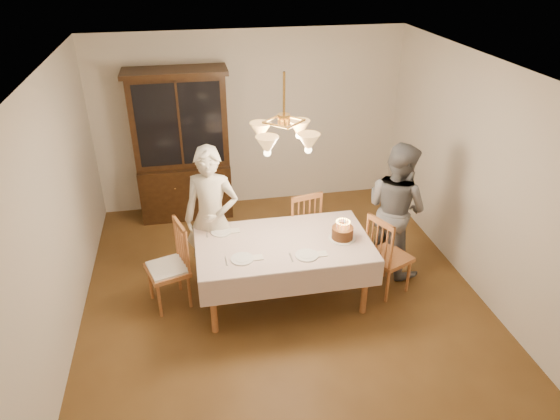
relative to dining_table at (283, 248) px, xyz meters
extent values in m
plane|color=#513417|center=(0.00, 0.00, -0.68)|extent=(5.00, 5.00, 0.00)
plane|color=white|center=(0.00, 0.00, 1.92)|extent=(5.00, 5.00, 0.00)
plane|color=beige|center=(0.00, 2.50, 0.62)|extent=(4.50, 0.00, 4.50)
plane|color=beige|center=(0.00, -2.50, 0.62)|extent=(4.50, 0.00, 4.50)
plane|color=beige|center=(-2.25, 0.00, 0.62)|extent=(0.00, 5.00, 5.00)
plane|color=beige|center=(2.25, 0.00, 0.62)|extent=(0.00, 5.00, 5.00)
cube|color=#96552B|center=(0.00, 0.00, 0.05)|extent=(1.80, 1.00, 0.04)
cube|color=silver|center=(0.00, 0.00, 0.07)|extent=(1.90, 1.10, 0.01)
cylinder|color=#96552B|center=(-0.82, -0.42, -0.33)|extent=(0.07, 0.07, 0.71)
cylinder|color=#96552B|center=(0.82, -0.42, -0.33)|extent=(0.07, 0.07, 0.71)
cylinder|color=#96552B|center=(-0.82, 0.42, -0.33)|extent=(0.07, 0.07, 0.71)
cylinder|color=#96552B|center=(0.82, 0.42, -0.33)|extent=(0.07, 0.07, 0.71)
cube|color=black|center=(-1.02, 2.23, -0.28)|extent=(1.30, 0.50, 0.80)
cube|color=black|center=(-1.02, 2.28, 0.77)|extent=(1.30, 0.40, 1.30)
cube|color=black|center=(-1.02, 2.08, 0.77)|extent=(1.14, 0.01, 1.14)
cube|color=black|center=(-1.02, 2.23, 1.45)|extent=(1.38, 0.54, 0.06)
cube|color=#96552B|center=(0.36, 0.78, -0.23)|extent=(0.52, 0.50, 0.05)
cube|color=#96552B|center=(0.40, 0.59, 0.29)|extent=(0.40, 0.12, 0.06)
cylinder|color=#96552B|center=(0.50, 0.98, -0.47)|extent=(0.04, 0.04, 0.43)
cylinder|color=#96552B|center=(0.15, 0.90, -0.47)|extent=(0.04, 0.04, 0.43)
cylinder|color=#96552B|center=(0.58, 0.65, -0.47)|extent=(0.04, 0.04, 0.43)
cylinder|color=#96552B|center=(0.22, 0.57, -0.47)|extent=(0.04, 0.04, 0.43)
cube|color=#96552B|center=(-1.28, 0.15, -0.23)|extent=(0.53, 0.55, 0.05)
cube|color=#96552B|center=(-1.10, 0.21, 0.29)|extent=(0.15, 0.39, 0.06)
cylinder|color=#96552B|center=(-1.49, 0.27, -0.47)|extent=(0.04, 0.04, 0.43)
cylinder|color=#96552B|center=(-1.38, -0.07, -0.47)|extent=(0.04, 0.04, 0.43)
cylinder|color=#96552B|center=(-1.17, 0.38, -0.47)|extent=(0.04, 0.04, 0.43)
cylinder|color=#96552B|center=(-1.06, 0.03, -0.47)|extent=(0.04, 0.04, 0.43)
cube|color=silver|center=(-1.28, 0.15, -0.20)|extent=(0.48, 0.50, 0.03)
cube|color=#96552B|center=(1.22, -0.07, -0.23)|extent=(0.56, 0.57, 0.05)
cube|color=#96552B|center=(1.05, -0.14, 0.29)|extent=(0.19, 0.38, 0.06)
cylinder|color=#96552B|center=(1.45, -0.16, -0.47)|extent=(0.04, 0.04, 0.43)
cylinder|color=#96552B|center=(1.30, 0.17, -0.47)|extent=(0.04, 0.04, 0.43)
cylinder|color=#96552B|center=(1.14, -0.30, -0.47)|extent=(0.04, 0.04, 0.43)
cylinder|color=#96552B|center=(0.99, 0.03, -0.47)|extent=(0.04, 0.04, 0.43)
imported|color=beige|center=(-0.74, 0.47, 0.18)|extent=(0.72, 0.58, 1.73)
imported|color=slate|center=(1.45, 0.38, 0.15)|extent=(0.93, 1.00, 1.66)
cylinder|color=white|center=(0.65, -0.05, 0.08)|extent=(0.30, 0.30, 0.01)
cylinder|color=#3B1F0D|center=(0.65, -0.05, 0.15)|extent=(0.24, 0.24, 0.13)
cylinder|color=#598CD8|center=(0.72, -0.05, 0.25)|extent=(0.01, 0.01, 0.07)
sphere|color=#FFB23F|center=(0.72, -0.05, 0.29)|extent=(0.01, 0.01, 0.01)
cylinder|color=pink|center=(0.72, -0.03, 0.25)|extent=(0.01, 0.01, 0.07)
sphere|color=#FFB23F|center=(0.72, -0.03, 0.29)|extent=(0.01, 0.01, 0.01)
cylinder|color=#EACC66|center=(0.70, -0.01, 0.25)|extent=(0.01, 0.01, 0.07)
sphere|color=#FFB23F|center=(0.70, -0.01, 0.29)|extent=(0.01, 0.01, 0.01)
cylinder|color=#598CD8|center=(0.68, 0.01, 0.25)|extent=(0.01, 0.01, 0.07)
sphere|color=#FFB23F|center=(0.68, 0.01, 0.29)|extent=(0.01, 0.01, 0.01)
cylinder|color=pink|center=(0.66, 0.02, 0.25)|extent=(0.01, 0.01, 0.07)
sphere|color=#FFB23F|center=(0.66, 0.02, 0.29)|extent=(0.01, 0.01, 0.01)
cylinder|color=#EACC66|center=(0.64, 0.02, 0.25)|extent=(0.01, 0.01, 0.07)
sphere|color=#FFB23F|center=(0.64, 0.02, 0.29)|extent=(0.01, 0.01, 0.01)
cylinder|color=#598CD8|center=(0.61, 0.01, 0.25)|extent=(0.01, 0.01, 0.07)
sphere|color=#FFB23F|center=(0.61, 0.01, 0.29)|extent=(0.01, 0.01, 0.01)
cylinder|color=pink|center=(0.59, -0.01, 0.25)|extent=(0.01, 0.01, 0.07)
sphere|color=#FFB23F|center=(0.59, -0.01, 0.29)|extent=(0.01, 0.01, 0.01)
cylinder|color=#EACC66|center=(0.58, -0.03, 0.25)|extent=(0.01, 0.01, 0.07)
sphere|color=#FFB23F|center=(0.58, -0.03, 0.29)|extent=(0.01, 0.01, 0.01)
cylinder|color=#598CD8|center=(0.58, -0.05, 0.25)|extent=(0.01, 0.01, 0.07)
sphere|color=#FFB23F|center=(0.58, -0.05, 0.29)|extent=(0.01, 0.01, 0.01)
cylinder|color=pink|center=(0.58, -0.08, 0.25)|extent=(0.01, 0.01, 0.07)
sphere|color=#FFB23F|center=(0.58, -0.08, 0.29)|extent=(0.01, 0.01, 0.01)
cylinder|color=#EACC66|center=(0.59, -0.10, 0.25)|extent=(0.01, 0.01, 0.07)
sphere|color=#FFB23F|center=(0.59, -0.10, 0.29)|extent=(0.01, 0.01, 0.01)
cylinder|color=#598CD8|center=(0.61, -0.11, 0.25)|extent=(0.01, 0.01, 0.07)
sphere|color=#FFB23F|center=(0.61, -0.11, 0.29)|extent=(0.01, 0.01, 0.01)
cylinder|color=pink|center=(0.64, -0.12, 0.25)|extent=(0.01, 0.01, 0.07)
sphere|color=#FFB23F|center=(0.64, -0.12, 0.29)|extent=(0.01, 0.01, 0.01)
cylinder|color=#EACC66|center=(0.66, -0.12, 0.25)|extent=(0.01, 0.01, 0.07)
sphere|color=#FFB23F|center=(0.66, -0.12, 0.29)|extent=(0.01, 0.01, 0.01)
cylinder|color=#598CD8|center=(0.68, -0.11, 0.25)|extent=(0.01, 0.01, 0.07)
sphere|color=#FFB23F|center=(0.68, -0.11, 0.29)|extent=(0.01, 0.01, 0.01)
cylinder|color=pink|center=(0.70, -0.10, 0.25)|extent=(0.01, 0.01, 0.07)
sphere|color=#FFB23F|center=(0.70, -0.10, 0.29)|extent=(0.01, 0.01, 0.01)
cylinder|color=#EACC66|center=(0.72, -0.08, 0.25)|extent=(0.01, 0.01, 0.07)
sphere|color=#FFB23F|center=(0.72, -0.08, 0.29)|extent=(0.01, 0.01, 0.01)
cylinder|color=white|center=(-0.48, -0.25, 0.08)|extent=(0.24, 0.24, 0.02)
cube|color=silver|center=(-0.65, -0.25, 0.08)|extent=(0.01, 0.16, 0.01)
cube|color=silver|center=(-0.32, -0.25, 0.08)|extent=(0.10, 0.10, 0.01)
cylinder|color=white|center=(0.19, -0.31, 0.08)|extent=(0.24, 0.24, 0.02)
cube|color=silver|center=(0.02, -0.31, 0.08)|extent=(0.01, 0.16, 0.01)
cube|color=silver|center=(0.35, -0.31, 0.08)|extent=(0.10, 0.10, 0.01)
cylinder|color=white|center=(-0.65, 0.33, 0.08)|extent=(0.23, 0.23, 0.02)
cube|color=silver|center=(-0.81, 0.33, 0.08)|extent=(0.01, 0.16, 0.01)
cube|color=silver|center=(-0.49, 0.33, 0.08)|extent=(0.10, 0.10, 0.01)
cylinder|color=#BF8C3F|center=(0.00, 0.00, 1.72)|extent=(0.02, 0.02, 0.40)
cylinder|color=#BF8C3F|center=(0.00, 0.00, 1.47)|extent=(0.12, 0.12, 0.10)
cone|color=#D8994C|center=(0.20, 0.20, 1.29)|extent=(0.22, 0.22, 0.18)
sphere|color=#FFD899|center=(0.20, 0.20, 1.22)|extent=(0.07, 0.07, 0.07)
cone|color=#D8994C|center=(-0.20, 0.20, 1.29)|extent=(0.22, 0.22, 0.18)
sphere|color=#FFD899|center=(-0.20, 0.20, 1.22)|extent=(0.07, 0.07, 0.07)
cone|color=#D8994C|center=(-0.20, -0.20, 1.29)|extent=(0.22, 0.22, 0.18)
sphere|color=#FFD899|center=(-0.20, -0.20, 1.22)|extent=(0.07, 0.07, 0.07)
cone|color=#D8994C|center=(0.20, -0.20, 1.29)|extent=(0.22, 0.22, 0.18)
sphere|color=#FFD899|center=(0.20, -0.20, 1.22)|extent=(0.07, 0.07, 0.07)
camera|label=1|loc=(-0.91, -4.50, 3.00)|focal=32.00mm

